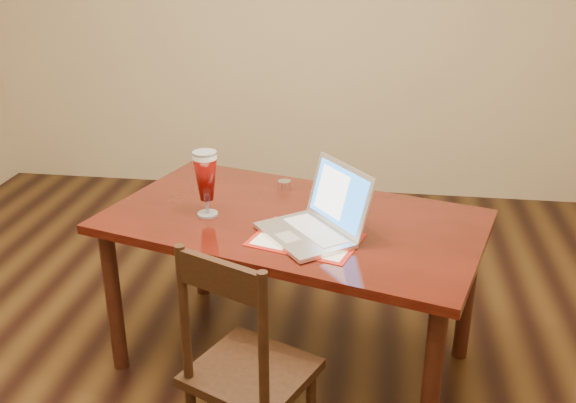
# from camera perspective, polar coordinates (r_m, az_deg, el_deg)

# --- Properties ---
(dining_table) EXTENTS (1.68, 1.23, 0.98)m
(dining_table) POSITION_cam_1_polar(r_m,az_deg,el_deg) (2.64, 0.29, -2.92)
(dining_table) COLOR #460F09
(dining_table) RESTS_ON ground
(dining_chair) EXTENTS (0.49, 0.49, 0.89)m
(dining_chair) POSITION_cam_1_polar(r_m,az_deg,el_deg) (2.23, -3.78, -14.73)
(dining_chair) COLOR black
(dining_chair) RESTS_ON ground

